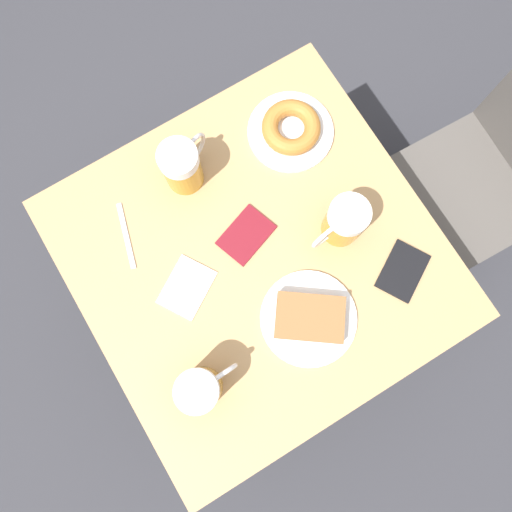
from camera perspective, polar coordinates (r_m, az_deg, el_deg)
The scene contains 12 objects.
ground_plane at distance 1.88m, azimuth 0.00°, elevation -4.19°, with size 8.00×8.00×0.00m, color #333338.
table at distance 1.24m, azimuth 0.00°, elevation -0.76°, with size 0.82×0.83×0.71m.
chair at distance 1.56m, azimuth 26.98°, elevation 9.39°, with size 0.42×0.42×0.96m.
plate_with_cake at distance 1.14m, azimuth 6.09°, elevation -7.06°, with size 0.22×0.22×0.05m.
plate_with_donut at distance 1.26m, azimuth 4.01°, elevation 14.29°, with size 0.21×0.21×0.05m.
beer_mug_left at distance 1.17m, azimuth -8.42°, elevation 10.15°, with size 0.09×0.13×0.14m.
beer_mug_center at distance 1.09m, azimuth -6.31°, elevation -14.80°, with size 0.09×0.14×0.14m.
beer_mug_right at distance 1.14m, azimuth 9.99°, elevation 3.86°, with size 0.09×0.14×0.14m.
napkin_folded at distance 1.17m, azimuth -7.91°, elevation -3.58°, with size 0.15×0.16×0.00m.
fork at distance 1.22m, azimuth -14.61°, elevation 2.26°, with size 0.16×0.06×0.00m.
passport_near_edge at distance 1.18m, azimuth -1.14°, elevation 2.42°, with size 0.12×0.15×0.01m.
passport_far_edge at distance 1.22m, azimuth 16.42°, elevation -1.66°, with size 0.14×0.15×0.01m.
Camera 1 is at (0.19, -0.11, 1.87)m, focal length 35.00 mm.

